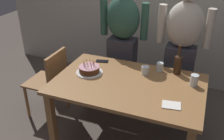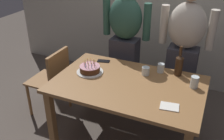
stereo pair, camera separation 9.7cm
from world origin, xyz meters
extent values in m
plane|color=#564C44|center=(0.00, 0.00, 0.00)|extent=(10.00, 10.00, 0.00)
cube|color=olive|center=(0.00, 0.00, 0.72)|extent=(1.50, 0.96, 0.03)
cube|color=olive|center=(-0.68, -0.41, 0.35)|extent=(0.07, 0.07, 0.70)
cube|color=olive|center=(-0.68, 0.41, 0.35)|extent=(0.07, 0.07, 0.70)
cube|color=olive|center=(0.68, 0.41, 0.35)|extent=(0.07, 0.07, 0.70)
cylinder|color=white|center=(-0.45, 0.04, 0.75)|extent=(0.29, 0.29, 0.01)
cylinder|color=#512D19|center=(-0.45, 0.04, 0.78)|extent=(0.22, 0.22, 0.06)
cylinder|color=#D18E9E|center=(-0.45, 0.04, 0.82)|extent=(0.22, 0.22, 0.01)
cylinder|color=#93B7DB|center=(-0.41, 0.01, 0.85)|extent=(0.01, 0.01, 0.05)
sphere|color=#F9C64C|center=(-0.41, 0.01, 0.88)|extent=(0.01, 0.01, 0.01)
cylinder|color=beige|center=(-0.40, 0.04, 0.85)|extent=(0.01, 0.01, 0.05)
sphere|color=#F9C64C|center=(-0.40, 0.04, 0.88)|extent=(0.01, 0.01, 0.01)
cylinder|color=pink|center=(-0.41, 0.07, 0.85)|extent=(0.01, 0.01, 0.05)
sphere|color=#F9C64C|center=(-0.41, 0.07, 0.88)|extent=(0.01, 0.01, 0.01)
cylinder|color=pink|center=(-0.43, 0.10, 0.85)|extent=(0.01, 0.01, 0.05)
sphere|color=#F9C64C|center=(-0.43, 0.10, 0.88)|extent=(0.01, 0.01, 0.01)
cylinder|color=pink|center=(-0.47, 0.10, 0.85)|extent=(0.01, 0.01, 0.05)
sphere|color=#F9C64C|center=(-0.47, 0.10, 0.88)|extent=(0.01, 0.01, 0.01)
cylinder|color=pink|center=(-0.50, 0.08, 0.85)|extent=(0.01, 0.01, 0.05)
sphere|color=#F9C64C|center=(-0.50, 0.08, 0.88)|extent=(0.01, 0.01, 0.01)
cylinder|color=beige|center=(-0.51, 0.05, 0.85)|extent=(0.01, 0.01, 0.05)
sphere|color=#F9C64C|center=(-0.51, 0.05, 0.88)|extent=(0.01, 0.01, 0.01)
cylinder|color=pink|center=(-0.50, 0.01, 0.85)|extent=(0.01, 0.01, 0.05)
sphere|color=#F9C64C|center=(-0.50, 0.01, 0.88)|extent=(0.01, 0.01, 0.01)
cylinder|color=#93B7DB|center=(-0.47, -0.01, 0.85)|extent=(0.01, 0.01, 0.05)
sphere|color=#F9C64C|center=(-0.47, -0.01, 0.88)|extent=(0.01, 0.01, 0.01)
cylinder|color=beige|center=(-0.44, -0.01, 0.85)|extent=(0.01, 0.01, 0.05)
sphere|color=#F9C64C|center=(-0.44, -0.01, 0.88)|extent=(0.01, 0.01, 0.01)
cylinder|color=silver|center=(0.24, 0.36, 0.79)|extent=(0.07, 0.07, 0.10)
cylinder|color=silver|center=(0.11, 0.24, 0.78)|extent=(0.08, 0.08, 0.09)
cylinder|color=silver|center=(0.62, 0.18, 0.80)|extent=(0.08, 0.08, 0.12)
cylinder|color=#382314|center=(0.42, 0.38, 0.84)|extent=(0.08, 0.08, 0.20)
cone|color=#382314|center=(0.42, 0.38, 0.95)|extent=(0.08, 0.08, 0.03)
cylinder|color=#382314|center=(0.42, 0.38, 1.01)|extent=(0.03, 0.03, 0.10)
cube|color=black|center=(-0.44, 0.35, 0.74)|extent=(0.16, 0.10, 0.01)
cube|color=white|center=(0.47, -0.23, 0.74)|extent=(0.18, 0.14, 0.01)
cube|color=#33333D|center=(-0.31, 0.71, 0.46)|extent=(0.34, 0.23, 0.92)
ellipsoid|color=#2D5647|center=(-0.31, 0.71, 1.18)|extent=(0.41, 0.27, 0.52)
cylinder|color=#2D5647|center=(-0.05, 0.74, 1.15)|extent=(0.09, 0.09, 0.44)
cylinder|color=#2D5647|center=(-0.57, 0.74, 1.15)|extent=(0.09, 0.09, 0.44)
cube|color=#33333D|center=(0.41, 0.71, 0.46)|extent=(0.34, 0.23, 0.92)
ellipsoid|color=beige|center=(0.41, 0.71, 1.18)|extent=(0.41, 0.27, 0.52)
cylinder|color=beige|center=(0.67, 0.74, 1.15)|extent=(0.09, 0.09, 0.44)
cylinder|color=beige|center=(0.15, 0.74, 1.15)|extent=(0.09, 0.09, 0.44)
cube|color=olive|center=(-1.10, 0.11, 0.46)|extent=(0.42, 0.42, 0.02)
cube|color=olive|center=(-0.91, 0.11, 0.67)|extent=(0.04, 0.40, 0.40)
cylinder|color=olive|center=(-1.28, 0.29, 0.23)|extent=(0.04, 0.04, 0.45)
cylinder|color=olive|center=(-1.28, -0.07, 0.23)|extent=(0.04, 0.04, 0.45)
cylinder|color=olive|center=(-0.92, 0.29, 0.23)|extent=(0.04, 0.04, 0.45)
cylinder|color=olive|center=(-0.92, -0.07, 0.23)|extent=(0.04, 0.04, 0.45)
camera|label=1|loc=(0.65, -2.11, 2.04)|focal=40.75mm
camera|label=2|loc=(0.74, -2.07, 2.04)|focal=40.75mm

